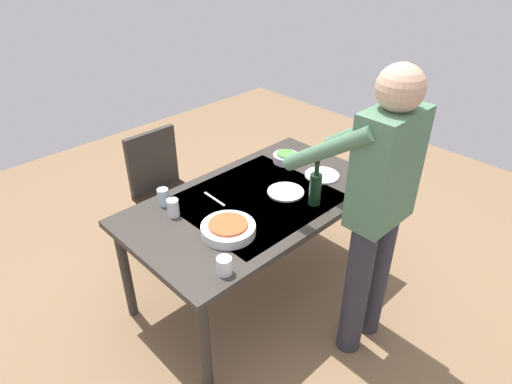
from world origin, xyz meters
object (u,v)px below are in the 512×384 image
at_px(wine_bottle, 315,188).
at_px(side_bowl_salad, 286,157).
at_px(water_cup_near_right, 224,266).
at_px(chair_near, 162,185).
at_px(wine_glass_left, 355,169).
at_px(dinner_plate_far, 322,175).
at_px(dining_table, 256,208).
at_px(water_cup_far_left, 163,197).
at_px(water_cup_near_left, 173,208).
at_px(serving_bowl_pasta, 228,229).
at_px(dinner_plate_near, 286,192).
at_px(person_server, 377,204).

bearing_deg(wine_bottle, side_bowl_salad, -119.49).
xyz_separation_m(water_cup_near_right, side_bowl_salad, (-1.06, -0.58, -0.01)).
relative_size(chair_near, wine_glass_left, 6.03).
relative_size(chair_near, wine_bottle, 3.07).
distance_m(side_bowl_salad, dinner_plate_far, 0.31).
bearing_deg(dining_table, water_cup_far_left, -37.80).
height_order(water_cup_near_left, serving_bowl_pasta, water_cup_near_left).
bearing_deg(wine_bottle, water_cup_near_right, 6.51).
relative_size(serving_bowl_pasta, side_bowl_salad, 1.67).
bearing_deg(chair_near, dining_table, 99.55).
bearing_deg(water_cup_far_left, water_cup_near_right, 79.39).
bearing_deg(dinner_plate_far, dining_table, -11.43).
bearing_deg(wine_bottle, dinner_plate_near, -81.10).
relative_size(water_cup_far_left, serving_bowl_pasta, 0.35).
distance_m(dining_table, wine_glass_left, 0.68).
bearing_deg(person_server, dinner_plate_near, -92.22).
distance_m(serving_bowl_pasta, side_bowl_salad, 0.91).
distance_m(dining_table, dinner_plate_near, 0.21).
height_order(chair_near, water_cup_near_left, chair_near).
relative_size(dining_table, person_server, 0.96).
relative_size(dining_table, wine_bottle, 5.47).
relative_size(wine_bottle, water_cup_near_right, 3.26).
distance_m(water_cup_near_left, serving_bowl_pasta, 0.37).
bearing_deg(water_cup_near_left, side_bowl_salad, 179.84).
bearing_deg(dining_table, dinner_plate_far, 168.57).
bearing_deg(dining_table, dinner_plate_near, 157.14).
bearing_deg(dining_table, water_cup_near_left, -23.92).
relative_size(chair_near, water_cup_far_left, 8.55).
bearing_deg(dining_table, serving_bowl_pasta, 22.54).
bearing_deg(side_bowl_salad, wine_bottle, 60.51).
distance_m(wine_glass_left, dinner_plate_near, 0.47).
relative_size(person_server, side_bowl_salad, 9.38).
distance_m(water_cup_near_right, side_bowl_salad, 1.21).
bearing_deg(water_cup_near_right, dining_table, -147.03).
bearing_deg(side_bowl_salad, serving_bowl_pasta, 22.53).
bearing_deg(water_cup_far_left, serving_bowl_pasta, 100.21).
relative_size(water_cup_far_left, dinner_plate_near, 0.46).
xyz_separation_m(chair_near, person_server, (-0.30, 1.56, 0.43)).
bearing_deg(water_cup_near_right, wine_glass_left, -176.64).
bearing_deg(serving_bowl_pasta, water_cup_near_left, -72.26).
distance_m(water_cup_near_left, dinner_plate_near, 0.71).
xyz_separation_m(water_cup_far_left, dinner_plate_far, (-0.95, 0.44, -0.05)).
bearing_deg(side_bowl_salad, water_cup_near_right, 28.40).
xyz_separation_m(person_server, serving_bowl_pasta, (0.51, -0.58, -0.20)).
relative_size(person_server, water_cup_near_left, 16.10).
xyz_separation_m(wine_glass_left, water_cup_far_left, (1.02, -0.65, -0.05)).
xyz_separation_m(person_server, dinner_plate_far, (-0.35, -0.62, -0.22)).
bearing_deg(water_cup_far_left, water_cup_near_left, 79.56).
relative_size(wine_glass_left, serving_bowl_pasta, 0.50).
xyz_separation_m(dining_table, water_cup_far_left, (0.44, -0.34, 0.12)).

